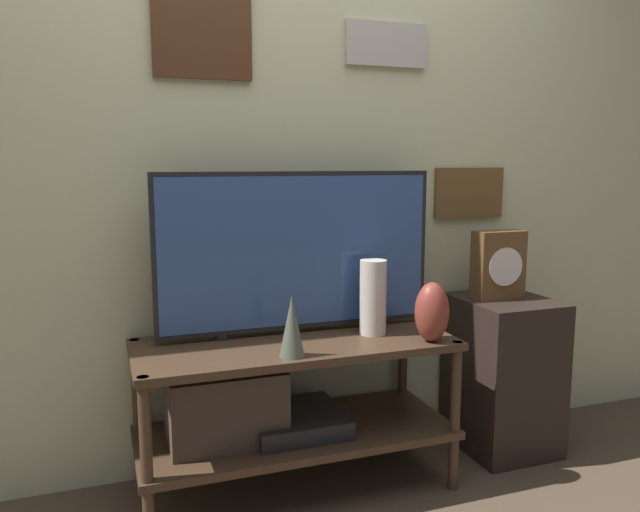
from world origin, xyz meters
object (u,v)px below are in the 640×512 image
vase_urn_stoneware (432,312)px  mantel_clock (498,265)px  television (297,251)px  vase_slim_bronze (292,326)px  vase_tall_ceramic (373,297)px

vase_urn_stoneware → mantel_clock: (0.46, 0.24, 0.12)m
television → mantel_clock: size_ratio=3.74×
vase_slim_bronze → vase_urn_stoneware: size_ratio=0.96×
television → mantel_clock: (0.90, -0.06, -0.10)m
vase_tall_ceramic → television: bearing=156.3°
television → vase_urn_stoneware: bearing=-33.6°
television → vase_tall_ceramic: bearing=-23.7°
mantel_clock → vase_urn_stoneware: bearing=-152.7°
vase_tall_ceramic → vase_urn_stoneware: size_ratio=1.29×
vase_tall_ceramic → vase_slim_bronze: (-0.39, -0.17, -0.04)m
television → vase_urn_stoneware: television is taller
vase_tall_ceramic → vase_urn_stoneware: (0.17, -0.17, -0.03)m
vase_tall_ceramic → vase_urn_stoneware: bearing=-46.1°
vase_tall_ceramic → mantel_clock: (0.62, 0.06, 0.08)m
vase_urn_stoneware → television: bearing=146.4°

